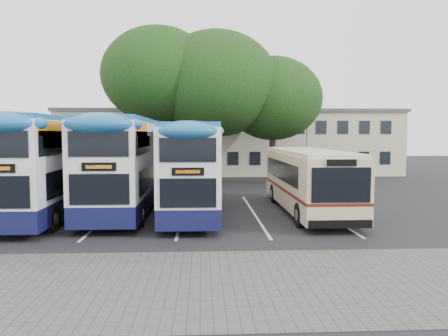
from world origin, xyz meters
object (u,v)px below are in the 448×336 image
tree_mid (216,84)px  bus_dd_left (52,162)px  lamp_post (307,120)px  tree_right (273,99)px  bus_dd_mid (125,161)px  bus_single (307,177)px  tree_left (159,76)px  bus_dd_right (191,165)px

tree_mid → bus_dd_left: size_ratio=1.04×
lamp_post → bus_dd_left: (-15.96, -14.94, -2.52)m
tree_right → bus_dd_left: tree_right is taller
bus_dd_mid → bus_single: bus_dd_mid is taller
lamp_post → tree_right: tree_right is taller
lamp_post → tree_left: size_ratio=0.76×
bus_dd_left → bus_dd_right: 6.66m
tree_right → bus_single: bearing=-91.4°
bus_dd_mid → bus_single: (9.08, -0.44, -0.80)m
lamp_post → bus_dd_left: 22.01m
bus_dd_right → bus_single: bearing=2.4°
tree_mid → bus_dd_mid: size_ratio=1.05×
tree_left → bus_dd_mid: bearing=-92.9°
tree_mid → bus_single: bearing=-70.7°
tree_mid → bus_single: size_ratio=1.12×
tree_right → bus_dd_left: (-12.75, -13.06, -4.09)m
tree_right → bus_dd_left: 18.71m
lamp_post → bus_dd_right: (-9.30, -14.92, -2.68)m
bus_dd_right → bus_single: bus_dd_right is taller
bus_dd_left → bus_single: 12.47m
tree_right → bus_dd_right: (-6.09, -13.04, -4.25)m
tree_left → tree_mid: 4.38m
bus_dd_mid → bus_dd_right: bus_dd_mid is taller
tree_mid → bus_dd_left: tree_mid is taller
tree_right → bus_dd_left: bearing=-134.3°
tree_mid → bus_dd_left: (-8.28, -12.15, -5.11)m
lamp_post → bus_dd_mid: size_ratio=0.81×
tree_left → tree_mid: bearing=0.7°
tree_right → bus_dd_right: tree_right is taller
tree_left → lamp_post: bearing=13.3°
bus_dd_left → lamp_post: bearing=43.1°
tree_left → tree_right: tree_left is taller
tree_right → bus_dd_mid: 16.05m
tree_left → bus_single: bearing=-54.3°
lamp_post → tree_mid: size_ratio=0.78×
tree_left → tree_mid: size_ratio=1.02×
lamp_post → bus_dd_mid: (-12.60, -14.24, -2.53)m
lamp_post → tree_right: bearing=-149.7°
tree_left → tree_right: (8.80, 0.96, -1.61)m
tree_left → bus_dd_right: size_ratio=1.14×
tree_left → tree_right: 9.00m
bus_dd_right → tree_mid: bearing=82.4°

